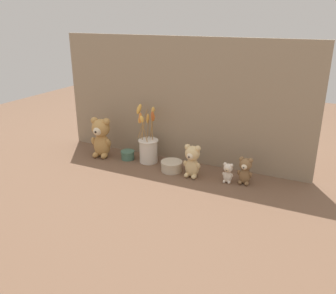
{
  "coord_description": "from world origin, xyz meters",
  "views": [
    {
      "loc": [
        0.75,
        -1.54,
        0.77
      ],
      "look_at": [
        0.0,
        0.02,
        0.12
      ],
      "focal_mm": 38.0,
      "sensor_mm": 36.0,
      "label": 1
    }
  ],
  "objects_px": {
    "teddy_bear_tiny": "(228,172)",
    "flower_vase": "(148,146)",
    "teddy_bear_large": "(101,137)",
    "decorative_tin_short": "(128,155)",
    "decorative_tin_tall": "(171,166)",
    "teddy_bear_medium": "(192,160)",
    "teddy_bear_small": "(245,170)"
  },
  "relations": [
    {
      "from": "decorative_tin_short",
      "to": "teddy_bear_small",
      "type": "bearing_deg",
      "value": -1.6
    },
    {
      "from": "teddy_bear_large",
      "to": "decorative_tin_tall",
      "type": "relative_size",
      "value": 2.04
    },
    {
      "from": "teddy_bear_tiny",
      "to": "decorative_tin_short",
      "type": "bearing_deg",
      "value": 176.0
    },
    {
      "from": "teddy_bear_tiny",
      "to": "decorative_tin_short",
      "type": "height_order",
      "value": "teddy_bear_tiny"
    },
    {
      "from": "teddy_bear_tiny",
      "to": "flower_vase",
      "type": "relative_size",
      "value": 0.32
    },
    {
      "from": "teddy_bear_tiny",
      "to": "flower_vase",
      "type": "xyz_separation_m",
      "value": [
        -0.47,
        0.06,
        0.04
      ]
    },
    {
      "from": "teddy_bear_small",
      "to": "decorative_tin_short",
      "type": "height_order",
      "value": "teddy_bear_small"
    },
    {
      "from": "teddy_bear_large",
      "to": "decorative_tin_short",
      "type": "xyz_separation_m",
      "value": [
        0.15,
        0.03,
        -0.09
      ]
    },
    {
      "from": "decorative_tin_short",
      "to": "teddy_bear_tiny",
      "type": "bearing_deg",
      "value": -4.0
    },
    {
      "from": "teddy_bear_tiny",
      "to": "decorative_tin_short",
      "type": "xyz_separation_m",
      "value": [
        -0.59,
        0.04,
        -0.03
      ]
    },
    {
      "from": "decorative_tin_tall",
      "to": "decorative_tin_short",
      "type": "height_order",
      "value": "decorative_tin_tall"
    },
    {
      "from": "flower_vase",
      "to": "decorative_tin_tall",
      "type": "relative_size",
      "value": 2.78
    },
    {
      "from": "teddy_bear_small",
      "to": "decorative_tin_tall",
      "type": "height_order",
      "value": "teddy_bear_small"
    },
    {
      "from": "teddy_bear_small",
      "to": "teddy_bear_tiny",
      "type": "xyz_separation_m",
      "value": [
        -0.08,
        -0.02,
        -0.02
      ]
    },
    {
      "from": "teddy_bear_small",
      "to": "teddy_bear_tiny",
      "type": "height_order",
      "value": "teddy_bear_small"
    },
    {
      "from": "teddy_bear_small",
      "to": "decorative_tin_tall",
      "type": "bearing_deg",
      "value": -176.29
    },
    {
      "from": "teddy_bear_tiny",
      "to": "flower_vase",
      "type": "distance_m",
      "value": 0.48
    },
    {
      "from": "teddy_bear_large",
      "to": "teddy_bear_medium",
      "type": "relative_size",
      "value": 1.36
    },
    {
      "from": "flower_vase",
      "to": "decorative_tin_short",
      "type": "relative_size",
      "value": 4.06
    },
    {
      "from": "teddy_bear_large",
      "to": "flower_vase",
      "type": "bearing_deg",
      "value": 9.58
    },
    {
      "from": "decorative_tin_tall",
      "to": "decorative_tin_short",
      "type": "bearing_deg",
      "value": 171.57
    },
    {
      "from": "teddy_bear_large",
      "to": "teddy_bear_tiny",
      "type": "bearing_deg",
      "value": -1.01
    },
    {
      "from": "teddy_bear_small",
      "to": "decorative_tin_short",
      "type": "relative_size",
      "value": 1.75
    },
    {
      "from": "teddy_bear_small",
      "to": "teddy_bear_tiny",
      "type": "bearing_deg",
      "value": -163.66
    },
    {
      "from": "teddy_bear_tiny",
      "to": "decorative_tin_tall",
      "type": "distance_m",
      "value": 0.3
    },
    {
      "from": "teddy_bear_small",
      "to": "flower_vase",
      "type": "xyz_separation_m",
      "value": [
        -0.55,
        0.04,
        0.02
      ]
    },
    {
      "from": "teddy_bear_tiny",
      "to": "flower_vase",
      "type": "height_order",
      "value": "flower_vase"
    },
    {
      "from": "teddy_bear_medium",
      "to": "decorative_tin_short",
      "type": "bearing_deg",
      "value": 172.15
    },
    {
      "from": "teddy_bear_large",
      "to": "teddy_bear_tiny",
      "type": "relative_size",
      "value": 2.29
    },
    {
      "from": "teddy_bear_tiny",
      "to": "decorative_tin_tall",
      "type": "relative_size",
      "value": 0.89
    },
    {
      "from": "teddy_bear_small",
      "to": "flower_vase",
      "type": "height_order",
      "value": "flower_vase"
    },
    {
      "from": "teddy_bear_tiny",
      "to": "decorative_tin_tall",
      "type": "xyz_separation_m",
      "value": [
        -0.3,
        -0.0,
        -0.03
      ]
    }
  ]
}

